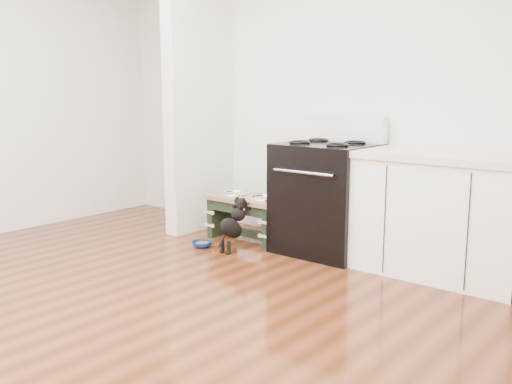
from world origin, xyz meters
The scene contains 8 objects.
ground centered at (0.00, 0.00, 0.00)m, with size 5.00×5.00×0.00m, color #401E0B.
room_shell centered at (0.00, 0.00, 1.62)m, with size 5.00×5.00×5.00m.
partition_wall centered at (-1.18, 2.10, 1.35)m, with size 0.15×0.80×2.70m, color silver.
oven_range centered at (0.25, 2.16, 0.48)m, with size 0.76×0.69×1.14m.
cabinet_run centered at (1.23, 2.18, 0.45)m, with size 1.24×0.64×0.91m.
dog_feeder centered at (-0.50, 2.03, 0.29)m, with size 0.74×0.40×0.42m.
puppy centered at (-0.37, 1.69, 0.25)m, with size 0.13×0.38×0.45m.
floor_bowl centered at (-0.65, 1.58, 0.03)m, with size 0.23×0.23×0.05m.
Camera 1 is at (2.77, -1.84, 1.36)m, focal length 40.00 mm.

